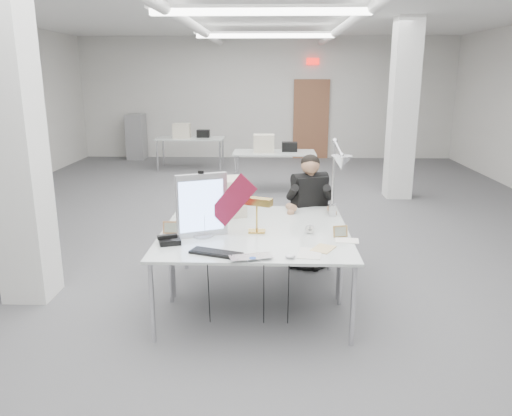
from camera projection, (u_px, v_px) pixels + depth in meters
The scene contains 23 objects.
room_shell at pixel (263, 115), 6.73m from camera, with size 10.04×14.04×3.24m.
desk_main at pixel (254, 246), 4.43m from camera, with size 1.80×0.90×0.03m, color silver.
desk_second at pixel (257, 218), 5.30m from camera, with size 1.80×0.90×0.03m, color silver.
bg_desk_a at pixel (274, 153), 9.74m from camera, with size 1.60×0.80×0.03m, color silver.
bg_desk_b at pixel (190, 138), 11.92m from camera, with size 1.60×0.80×0.03m, color silver.
filing_cabinet at pixel (136, 137), 13.41m from camera, with size 0.45×0.55×1.20m, color gray.
office_chair at pixel (308, 224), 5.89m from camera, with size 0.50×0.50×1.03m, color black, non-canonical shape.
seated_person at pixel (310, 193), 5.75m from camera, with size 0.53×0.66×0.99m, color black, non-canonical shape.
monitor at pixel (202, 205), 4.59m from camera, with size 0.48×0.05×0.59m, color silver.
pennant at pixel (233, 200), 4.53m from camera, with size 0.50×0.01×0.21m, color maroon.
keyboard at pixel (216, 253), 4.19m from camera, with size 0.45×0.15×0.02m, color black.
laptop at pixel (253, 260), 4.03m from camera, with size 0.35×0.23×0.03m, color silver.
mouse at pixel (290, 256), 4.09m from camera, with size 0.09×0.06×0.03m, color silver.
bankers_lamp at pixel (257, 215), 4.73m from camera, with size 0.31×0.12×0.35m, color gold, non-canonical shape.
desk_phone at pixel (170, 241), 4.45m from camera, with size 0.18×0.17×0.05m, color black.
picture_frame_left at pixel (171, 227), 4.73m from camera, with size 0.15×0.01×0.12m, color #B2784C.
picture_frame_right at pixel (340, 231), 4.63m from camera, with size 0.14×0.01×0.11m, color tan.
desk_clock at pixel (310, 229), 4.72m from camera, with size 0.09×0.09×0.03m, color silver.
paper_stack_a at pixel (310, 253), 4.21m from camera, with size 0.19×0.27×0.01m, color white.
paper_stack_b at pixel (323, 249), 4.32m from camera, with size 0.16×0.22×0.01m, color #E2C387.
paper_stack_c at pixel (347, 241), 4.53m from camera, with size 0.21×0.15×0.01m, color white.
beige_monitor at pixel (225, 197), 5.34m from camera, with size 0.42×0.39×0.39m, color beige.
architect_lamp at pixel (336, 179), 4.98m from camera, with size 0.24×0.71×0.91m, color #B9B9BE, non-canonical shape.
Camera 1 is at (0.16, -6.69, 2.22)m, focal length 35.00 mm.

